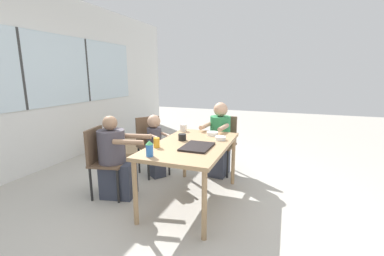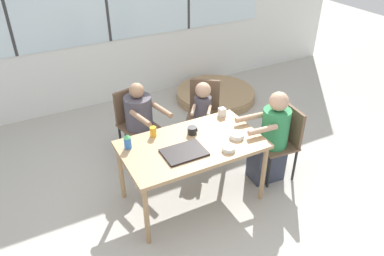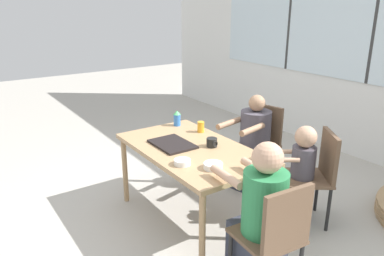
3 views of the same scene
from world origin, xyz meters
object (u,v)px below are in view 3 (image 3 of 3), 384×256
(person_man_blue_shirt, at_px, (260,222))
(chair_for_toddler, at_px, (317,170))
(juice_glass, at_px, (201,127))
(chair_for_woman_green_shirt, at_px, (262,137))
(person_woman_green_shirt, at_px, (252,147))
(chair_for_man_blue_shirt, at_px, (276,232))
(bowl_white_shallow, at_px, (213,166))
(bowl_cereal, at_px, (182,162))
(person_toddler, at_px, (299,177))
(coffee_mug, at_px, (212,142))
(sippy_cup, at_px, (177,118))
(milk_carton_small, at_px, (264,154))

(person_man_blue_shirt, bearing_deg, chair_for_toddler, 21.86)
(chair_for_toddler, bearing_deg, juice_glass, 68.40)
(chair_for_woman_green_shirt, xyz_separation_m, person_woman_green_shirt, (0.04, -0.17, -0.06))
(chair_for_woman_green_shirt, height_order, chair_for_toddler, same)
(chair_for_man_blue_shirt, bearing_deg, bowl_white_shallow, 96.47)
(chair_for_woman_green_shirt, bearing_deg, bowl_cereal, 97.82)
(person_toddler, bearing_deg, person_man_blue_shirt, 149.70)
(bowl_white_shallow, bearing_deg, juice_glass, 150.71)
(person_woman_green_shirt, bearing_deg, coffee_mug, 98.08)
(chair_for_woman_green_shirt, xyz_separation_m, juice_glass, (-0.05, -0.79, 0.26))
(chair_for_woman_green_shirt, distance_m, person_man_blue_shirt, 1.67)
(person_woman_green_shirt, xyz_separation_m, bowl_cereal, (0.46, -1.20, 0.29))
(sippy_cup, height_order, milk_carton_small, sippy_cup)
(juice_glass, distance_m, bowl_cereal, 0.80)
(person_woman_green_shirt, height_order, milk_carton_small, person_woman_green_shirt)
(chair_for_man_blue_shirt, relative_size, milk_carton_small, 9.22)
(chair_for_woman_green_shirt, height_order, bowl_cereal, chair_for_woman_green_shirt)
(coffee_mug, bearing_deg, chair_for_man_blue_shirt, -13.86)
(chair_for_man_blue_shirt, relative_size, bowl_cereal, 6.54)
(person_toddler, distance_m, bowl_white_shallow, 0.95)
(chair_for_man_blue_shirt, relative_size, person_toddler, 0.94)
(chair_for_toddler, relative_size, bowl_white_shallow, 5.79)
(person_toddler, distance_m, bowl_cereal, 1.14)
(person_toddler, bearing_deg, chair_for_man_blue_shirt, 157.66)
(sippy_cup, distance_m, juice_glass, 0.32)
(juice_glass, height_order, milk_carton_small, juice_glass)
(sippy_cup, distance_m, bowl_cereal, 0.99)
(sippy_cup, height_order, juice_glass, sippy_cup)
(person_toddler, bearing_deg, bowl_cereal, 109.68)
(chair_for_woman_green_shirt, bearing_deg, bowl_white_shallow, 107.59)
(bowl_white_shallow, bearing_deg, coffee_mug, 143.93)
(coffee_mug, distance_m, juice_glass, 0.40)
(chair_for_woman_green_shirt, bearing_deg, person_woman_green_shirt, 90.00)
(person_toddler, bearing_deg, person_woman_green_shirt, 24.86)
(coffee_mug, bearing_deg, milk_carton_small, 20.46)
(sippy_cup, bearing_deg, person_woman_green_shirt, 61.03)
(chair_for_man_blue_shirt, bearing_deg, person_man_blue_shirt, 90.00)
(chair_for_woman_green_shirt, height_order, person_woman_green_shirt, person_woman_green_shirt)
(person_man_blue_shirt, relative_size, sippy_cup, 6.91)
(chair_for_toddler, xyz_separation_m, bowl_white_shallow, (-0.19, -1.03, 0.23))
(person_man_blue_shirt, relative_size, juice_glass, 10.38)
(chair_for_toddler, distance_m, person_toddler, 0.17)
(chair_for_man_blue_shirt, xyz_separation_m, person_man_blue_shirt, (-0.17, 0.01, -0.02))
(chair_for_woman_green_shirt, bearing_deg, person_man_blue_shirt, 122.99)
(coffee_mug, bearing_deg, person_woman_green_shirt, 110.29)
(sippy_cup, bearing_deg, bowl_cereal, -29.83)
(chair_for_man_blue_shirt, height_order, juice_glass, chair_for_man_blue_shirt)
(person_man_blue_shirt, relative_size, coffee_mug, 10.82)
(chair_for_toddler, height_order, person_woman_green_shirt, person_woman_green_shirt)
(chair_for_woman_green_shirt, relative_size, bowl_cereal, 6.54)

